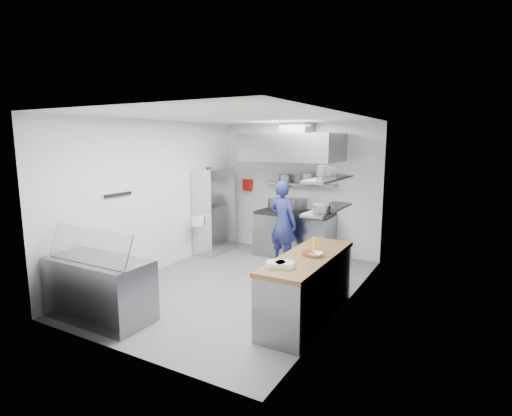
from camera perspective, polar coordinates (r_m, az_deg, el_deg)
The scene contains 35 objects.
floor at distance 6.90m, azimuth -2.48°, elevation -11.02°, with size 5.00×5.00×0.00m, color #5F5F62.
ceiling at distance 6.47m, azimuth -2.66°, elevation 12.86°, with size 5.00×5.00×0.00m, color silver.
wall_back at distance 8.75m, azimuth 6.09°, elevation 2.78°, with size 3.60×0.02×2.80m, color white.
wall_front at distance 4.65m, azimuth -19.02°, elevation -3.73°, with size 3.60×0.02×2.80m, color white.
wall_left at distance 7.64m, azimuth -14.13°, elevation 1.55°, with size 5.00×0.02×2.80m, color white.
wall_right at distance 5.82m, azimuth 12.70°, elevation -0.84°, with size 5.00×0.02×2.80m, color white.
gas_range at distance 8.52m, azimuth 5.53°, elevation -3.90°, with size 1.60×0.80×0.90m, color gray.
cooktop at distance 8.42m, azimuth 5.59°, elevation -0.72°, with size 1.57×0.78×0.06m, color black.
stock_pot_left at distance 8.86m, azimuth 2.55°, elevation 0.69°, with size 0.25×0.25×0.20m, color slate.
stock_pot_mid at distance 8.72m, azimuth 5.95°, elevation 0.63°, with size 0.38×0.38×0.24m, color slate.
over_range_shelf at distance 8.55m, azimuth 6.30°, elevation 3.43°, with size 1.60×0.30×0.04m, color gray.
shelf_pot_a at distance 8.62m, azimuth 4.18°, elevation 4.24°, with size 0.27×0.27×0.18m, color slate.
shelf_pot_b at distance 8.47m, azimuth 7.42°, elevation 4.23°, with size 0.31×0.31×0.22m, color slate.
extractor_hood at distance 8.12m, azimuth 5.24°, elevation 8.64°, with size 1.90×1.15×0.55m, color gray.
hood_duct at distance 8.33m, azimuth 5.92°, elevation 11.26°, with size 0.55×0.55×0.24m, color slate.
red_firebox at distance 9.25m, azimuth -1.20°, elevation 3.32°, with size 0.22×0.10×0.26m, color #B3110E.
chef at distance 7.83m, azimuth 3.88°, elevation -2.14°, with size 0.61×0.40×1.68m, color navy.
wire_rack at distance 8.67m, azimuth -6.01°, elevation -0.46°, with size 0.50×0.90×1.85m, color silver.
rack_bin_a at distance 8.24m, azimuth -8.31°, elevation -1.92°, with size 0.16×0.20×0.18m, color white.
rack_bin_b at distance 8.56m, azimuth -6.31°, elevation 1.95°, with size 0.15×0.19×0.17m, color yellow.
rack_jar at distance 8.34m, azimuth -6.79°, elevation 5.19°, with size 0.10×0.10×0.18m, color black.
knife_strip at distance 6.98m, azimuth -19.09°, elevation 1.82°, with size 0.04×0.55×0.05m, color black.
prep_counter_base at distance 5.63m, azimuth 7.36°, elevation -11.40°, with size 0.62×2.00×0.84m, color gray.
prep_counter_top at distance 5.49m, azimuth 7.46°, elevation -7.01°, with size 0.65×2.04×0.06m, color brown.
plate_stack_a at distance 4.95m, azimuth 4.14°, elevation -8.06°, with size 0.24×0.24×0.06m, color white.
plate_stack_b at distance 4.97m, azimuth 2.84°, elevation -7.99°, with size 0.25×0.25×0.06m, color white.
copper_pan at distance 5.45m, azimuth 7.42°, elevation -6.46°, with size 0.16×0.16×0.06m, color #D07D3A.
squeeze_bottle at distance 5.71m, azimuth 8.41°, elevation -5.12°, with size 0.05×0.05×0.18m, color yellow.
mixing_bowl at distance 5.44m, azimuth 8.32°, elevation -6.56°, with size 0.22×0.22×0.05m, color white.
wall_shelf_lower at distance 5.56m, azimuth 10.28°, elevation -0.18°, with size 0.30×1.30×0.04m, color gray.
wall_shelf_upper at distance 5.51m, azimuth 10.41°, elevation 4.13°, with size 0.30×1.30×0.04m, color gray.
shelf_pot_c at distance 5.20m, azimuth 9.38°, elevation -0.06°, with size 0.23×0.23×0.10m, color slate.
shelf_pot_d at distance 5.74m, azimuth 10.00°, elevation 5.25°, with size 0.27×0.27×0.14m, color slate.
display_case at distance 5.97m, azimuth -21.41°, elevation -10.72°, with size 1.50×0.70×0.85m, color gray.
display_glass at distance 5.71m, azimuth -22.74°, elevation -4.94°, with size 1.47×0.02×0.45m, color silver.
Camera 1 is at (3.41, -5.49, 2.43)m, focal length 28.00 mm.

